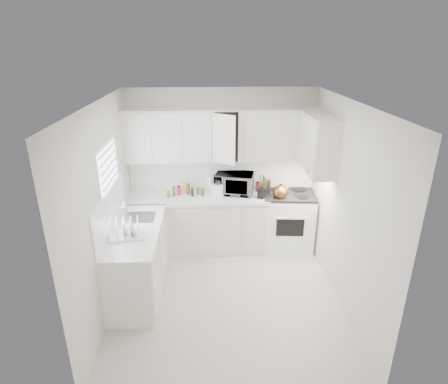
{
  "coord_description": "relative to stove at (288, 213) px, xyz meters",
  "views": [
    {
      "loc": [
        -0.23,
        -4.23,
        3.23
      ],
      "look_at": [
        0.0,
        0.7,
        1.25
      ],
      "focal_mm": 30.0,
      "sensor_mm": 36.0,
      "label": 1
    }
  ],
  "objects": [
    {
      "name": "spice_left_2",
      "position": [
        -1.78,
        0.12,
        0.4
      ],
      "size": [
        0.06,
        0.06,
        0.13
      ],
      "primitive_type": "cylinder",
      "color": "#BB184A",
      "rests_on": "countertop_back"
    },
    {
      "name": "rice_cooker",
      "position": [
        -1.15,
        0.04,
        0.45
      ],
      "size": [
        0.27,
        0.27,
        0.24
      ],
      "primitive_type": null,
      "rotation": [
        0.0,
        0.0,
        0.14
      ],
      "color": "white",
      "rests_on": "countertop_back"
    },
    {
      "name": "utensil_crock",
      "position": [
        -0.48,
        -0.13,
        0.53
      ],
      "size": [
        0.16,
        0.16,
        0.39
      ],
      "primitive_type": null,
      "rotation": [
        0.0,
        0.0,
        -0.26
      ],
      "color": "black",
      "rests_on": "countertop_back"
    },
    {
      "name": "dish_rack",
      "position": [
        -2.34,
        -1.29,
        0.45
      ],
      "size": [
        0.48,
        0.39,
        0.24
      ],
      "primitive_type": null,
      "rotation": [
        0.0,
        0.0,
        0.17
      ],
      "color": "white",
      "rests_on": "countertop_left"
    },
    {
      "name": "sauce_right_0",
      "position": [
        -0.5,
        0.16,
        0.43
      ],
      "size": [
        0.06,
        0.06,
        0.19
      ],
      "primitive_type": "cylinder",
      "color": "#BB184A",
      "rests_on": "countertop_back"
    },
    {
      "name": "ceiling",
      "position": [
        -1.08,
        -1.3,
        1.98
      ],
      "size": [
        3.2,
        3.2,
        0.0
      ],
      "primitive_type": "plane",
      "rotation": [
        3.14,
        0.0,
        0.0
      ],
      "color": "white",
      "rests_on": "ground"
    },
    {
      "name": "sauce_right_1",
      "position": [
        -0.44,
        0.1,
        0.43
      ],
      "size": [
        0.06,
        0.06,
        0.19
      ],
      "primitive_type": "cylinder",
      "color": "yellow",
      "rests_on": "countertop_back"
    },
    {
      "name": "spice_left_4",
      "position": [
        -1.63,
        0.12,
        0.4
      ],
      "size": [
        0.06,
        0.06,
        0.13
      ],
      "primitive_type": "cylinder",
      "color": "brown",
      "rests_on": "countertop_back"
    },
    {
      "name": "backsplash_back",
      "position": [
        -1.08,
        0.29,
        0.61
      ],
      "size": [
        2.98,
        0.02,
        0.55
      ],
      "primitive_type": "cube",
      "color": "silver",
      "rests_on": "wall_back"
    },
    {
      "name": "paper_towel",
      "position": [
        -1.27,
        0.22,
        0.47
      ],
      "size": [
        0.12,
        0.12,
        0.27
      ],
      "primitive_type": "cylinder",
      "color": "white",
      "rests_on": "countertop_back"
    },
    {
      "name": "upper_cabinets_back",
      "position": [
        -1.08,
        0.14,
        0.88
      ],
      "size": [
        3.0,
        0.33,
        0.8
      ],
      "primitive_type": null,
      "color": "beige",
      "rests_on": "wall_back"
    },
    {
      "name": "spice_left_5",
      "position": [
        -1.55,
        0.03,
        0.4
      ],
      "size": [
        0.06,
        0.06,
        0.13
      ],
      "primitive_type": "cylinder",
      "color": "black",
      "rests_on": "countertop_back"
    },
    {
      "name": "wall_left",
      "position": [
        -2.58,
        -1.3,
        0.68
      ],
      "size": [
        0.0,
        3.2,
        3.2
      ],
      "primitive_type": "plane",
      "rotation": [
        1.57,
        0.0,
        1.57
      ],
      "color": "beige",
      "rests_on": "ground"
    },
    {
      "name": "microwave",
      "position": [
        -0.88,
        0.11,
        0.53
      ],
      "size": [
        0.66,
        0.46,
        0.4
      ],
      "primitive_type": "imported",
      "rotation": [
        0.0,
        0.0,
        -0.23
      ],
      "color": "gray",
      "rests_on": "countertop_back"
    },
    {
      "name": "spice_left_6",
      "position": [
        -1.48,
        0.12,
        0.4
      ],
      "size": [
        0.06,
        0.06,
        0.13
      ],
      "primitive_type": "cylinder",
      "color": "olive",
      "rests_on": "countertop_back"
    },
    {
      "name": "floor",
      "position": [
        -1.08,
        -1.3,
        -0.62
      ],
      "size": [
        3.2,
        3.2,
        0.0
      ],
      "primitive_type": "plane",
      "color": "#BAB2AA",
      "rests_on": "ground"
    },
    {
      "name": "wall_front",
      "position": [
        -1.08,
        -2.9,
        0.68
      ],
      "size": [
        3.0,
        0.0,
        3.0
      ],
      "primitive_type": "plane",
      "rotation": [
        -1.57,
        0.0,
        0.0
      ],
      "color": "beige",
      "rests_on": "ground"
    },
    {
      "name": "countertop_left",
      "position": [
        -2.27,
        -1.1,
        0.31
      ],
      "size": [
        0.64,
        1.62,
        0.05
      ],
      "primitive_type": "cube",
      "color": "silver",
      "rests_on": "lower_cabinets_left"
    },
    {
      "name": "spice_left_0",
      "position": [
        -1.93,
        0.12,
        0.4
      ],
      "size": [
        0.06,
        0.06,
        0.13
      ],
      "primitive_type": "cylinder",
      "color": "olive",
      "rests_on": "countertop_back"
    },
    {
      "name": "lower_cabinets_back",
      "position": [
        -1.47,
        0.0,
        -0.17
      ],
      "size": [
        2.22,
        0.6,
        0.9
      ],
      "primitive_type": null,
      "color": "beige",
      "rests_on": "floor"
    },
    {
      "name": "countertop_back",
      "position": [
        -1.47,
        -0.01,
        0.31
      ],
      "size": [
        2.24,
        0.64,
        0.05
      ],
      "primitive_type": "cube",
      "color": "silver",
      "rests_on": "lower_cabinets_back"
    },
    {
      "name": "lower_cabinets_left",
      "position": [
        -2.28,
        -1.1,
        -0.17
      ],
      "size": [
        0.6,
        1.6,
        0.9
      ],
      "primitive_type": null,
      "color": "beige",
      "rests_on": "floor"
    },
    {
      "name": "sink",
      "position": [
        -2.27,
        -0.75,
        0.45
      ],
      "size": [
        0.42,
        0.38,
        0.3
      ],
      "primitive_type": null,
      "color": "gray",
      "rests_on": "countertop_left"
    },
    {
      "name": "backsplash_left",
      "position": [
        -2.57,
        -1.1,
        0.61
      ],
      "size": [
        0.02,
        1.6,
        0.55
      ],
      "primitive_type": "cube",
      "color": "silver",
      "rests_on": "wall_left"
    },
    {
      "name": "upper_cabinets_right",
      "position": [
        0.26,
        -0.48,
        0.88
      ],
      "size": [
        0.33,
        0.9,
        0.8
      ],
      "primitive_type": null,
      "color": "beige",
      "rests_on": "wall_right"
    },
    {
      "name": "spice_left_1",
      "position": [
        -1.85,
        0.03,
        0.4
      ],
      "size": [
        0.06,
        0.06,
        0.13
      ],
      "primitive_type": "cylinder",
      "color": "#246923",
      "rests_on": "countertop_back"
    },
    {
      "name": "wall_right",
      "position": [
        0.42,
        -1.3,
        0.68
      ],
      "size": [
        0.0,
        3.2,
        3.2
      ],
      "primitive_type": "plane",
      "rotation": [
        1.57,
        0.0,
        -1.57
      ],
      "color": "beige",
      "rests_on": "ground"
    },
    {
      "name": "spice_left_3",
      "position": [
        -1.7,
        0.03,
        0.4
      ],
      "size": [
        0.06,
        0.06,
        0.13
      ],
      "primitive_type": "cylinder",
      "color": "yellow",
      "rests_on": "countertop_back"
    },
    {
      "name": "sauce_right_3",
      "position": [
        -0.33,
        0.1,
        0.43
      ],
      "size": [
        0.06,
        0.06,
        0.19
      ],
      "primitive_type": "cylinder",
      "color": "black",
      "rests_on": "countertop_back"
    },
    {
      "name": "stove",
      "position": [
        0.0,
        0.0,
        0.0
      ],
      "size": [
        0.85,
        0.72,
        1.24
      ],
      "primitive_type": null,
      "rotation": [
        0.0,
        0.0,
        -0.08
      ],
      "color": "white",
      "rests_on": "floor"
    },
    {
      "name": "wall_back",
      "position": [
        -1.08,
        0.3,
        0.68
      ],
      "size": [
        3.0,
        0.0,
        3.0
      ],
      "primitive_type": "plane",
      "rotation": [
        1.57,
        0.0,
        0.0
      ],
      "color": "beige",
      "rests_on": "ground"
    },
    {
      "name": "tea_kettle",
      "position": [
        -0.18,
        -0.16,
        0.46
      ],
      "size": [
        0.36,
        0.33,
        0.27
      ],
      "primitive_type": null,
      "rotation": [
        0.0,
        0.0,
        0.34
      ],
      "color": "brown",
      "rests_on": "stove"
    },
    {
      "name": "frying_pan",
      "position": [
        0.18,
        0.16,
        0.35
      ],
      "size": [
        0.46,
        0.56,
        0.04
      ],
      "primitive_type": null,
      "rotation": [
        0.0,
        0.0,
        -0.42
      ],
      "color": "black",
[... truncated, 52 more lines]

